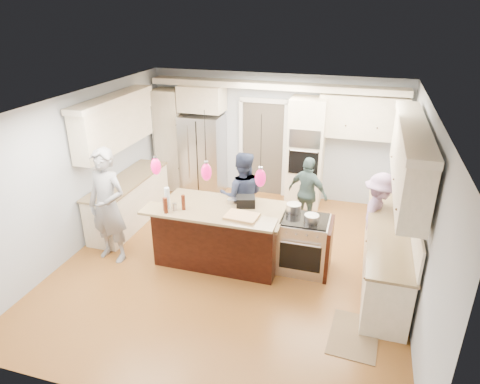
% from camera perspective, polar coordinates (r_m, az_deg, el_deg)
% --- Properties ---
extents(ground_plane, '(6.00, 6.00, 0.00)m').
position_cam_1_polar(ground_plane, '(7.35, -0.79, -9.29)').
color(ground_plane, '#AF7030').
rests_on(ground_plane, ground).
extents(room_shell, '(5.54, 6.04, 2.72)m').
position_cam_1_polar(room_shell, '(6.53, -0.88, 4.16)').
color(room_shell, '#B2BCC6').
rests_on(room_shell, ground).
extents(refrigerator, '(0.90, 0.70, 1.80)m').
position_cam_1_polar(refrigerator, '(9.68, -4.96, 5.00)').
color(refrigerator, '#B7B7BC').
rests_on(refrigerator, ground).
extents(oven_column, '(0.72, 0.69, 2.30)m').
position_cam_1_polar(oven_column, '(9.07, 8.78, 5.17)').
color(oven_column, '#F4E2C6').
rests_on(oven_column, ground).
extents(back_upper_cabinets, '(5.30, 0.61, 2.54)m').
position_cam_1_polar(back_upper_cabinets, '(9.31, -0.18, 9.27)').
color(back_upper_cabinets, '#F4E2C6').
rests_on(back_upper_cabinets, ground).
extents(right_counter_run, '(0.64, 3.10, 2.51)m').
position_cam_1_polar(right_counter_run, '(6.87, 19.85, -3.25)').
color(right_counter_run, '#F4E2C6').
rests_on(right_counter_run, ground).
extents(left_cabinets, '(0.64, 2.30, 2.51)m').
position_cam_1_polar(left_cabinets, '(8.47, -15.18, 2.52)').
color(left_cabinets, '#F4E2C6').
rests_on(left_cabinets, ground).
extents(kitchen_island, '(2.10, 1.46, 1.12)m').
position_cam_1_polar(kitchen_island, '(7.23, -2.52, -5.45)').
color(kitchen_island, black).
rests_on(kitchen_island, ground).
extents(island_range, '(0.82, 0.71, 0.92)m').
position_cam_1_polar(island_range, '(7.03, 8.70, -6.92)').
color(island_range, '#B7B7BC').
rests_on(island_range, ground).
extents(pendant_lights, '(1.75, 0.15, 1.03)m').
position_cam_1_polar(pendant_lights, '(6.17, -4.51, 2.71)').
color(pendant_lights, black).
rests_on(pendant_lights, ground).
extents(person_bar_end, '(0.78, 0.57, 1.97)m').
position_cam_1_polar(person_bar_end, '(7.32, -17.23, -1.80)').
color(person_bar_end, gray).
rests_on(person_bar_end, ground).
extents(person_far_left, '(0.96, 0.83, 1.67)m').
position_cam_1_polar(person_far_left, '(7.69, 0.28, -0.59)').
color(person_far_left, '#28314D').
rests_on(person_far_left, ground).
extents(person_far_right, '(0.91, 0.66, 1.43)m').
position_cam_1_polar(person_far_right, '(8.22, 9.00, -0.17)').
color(person_far_right, '#435D5C').
rests_on(person_far_right, ground).
extents(person_range_side, '(0.78, 1.08, 1.51)m').
position_cam_1_polar(person_range_side, '(7.53, 17.93, -3.08)').
color(person_range_side, '#9B79A3').
rests_on(person_range_side, ground).
extents(floor_rug, '(0.68, 0.94, 0.01)m').
position_cam_1_polar(floor_rug, '(6.14, 14.94, -17.99)').
color(floor_rug, '#806346').
rests_on(floor_rug, ground).
extents(water_bottle, '(0.11, 0.11, 0.34)m').
position_cam_1_polar(water_bottle, '(6.63, -9.67, -0.81)').
color(water_bottle, silver).
rests_on(water_bottle, kitchen_island).
extents(beer_bottle_a, '(0.07, 0.07, 0.21)m').
position_cam_1_polar(beer_bottle_a, '(6.59, -10.03, -1.63)').
color(beer_bottle_a, '#471A0C').
rests_on(beer_bottle_a, kitchen_island).
extents(beer_bottle_b, '(0.08, 0.08, 0.25)m').
position_cam_1_polar(beer_bottle_b, '(6.51, -9.89, -1.79)').
color(beer_bottle_b, '#471A0C').
rests_on(beer_bottle_b, kitchen_island).
extents(beer_bottle_c, '(0.08, 0.08, 0.24)m').
position_cam_1_polar(beer_bottle_c, '(6.57, -7.57, -1.39)').
color(beer_bottle_c, '#471A0C').
rests_on(beer_bottle_c, kitchen_island).
extents(drink_can, '(0.08, 0.08, 0.12)m').
position_cam_1_polar(drink_can, '(6.59, -8.70, -1.98)').
color(drink_can, '#B7B7BC').
rests_on(drink_can, kitchen_island).
extents(cutting_board, '(0.50, 0.38, 0.04)m').
position_cam_1_polar(cutting_board, '(6.33, 0.24, -3.26)').
color(cutting_board, tan).
rests_on(cutting_board, kitchen_island).
extents(pot_large, '(0.24, 0.24, 0.14)m').
position_cam_1_polar(pot_large, '(6.97, 7.17, -2.11)').
color(pot_large, '#B7B7BC').
rests_on(pot_large, island_range).
extents(pot_small, '(0.23, 0.23, 0.11)m').
position_cam_1_polar(pot_small, '(6.71, 9.52, -3.47)').
color(pot_small, '#B7B7BC').
rests_on(pot_small, island_range).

